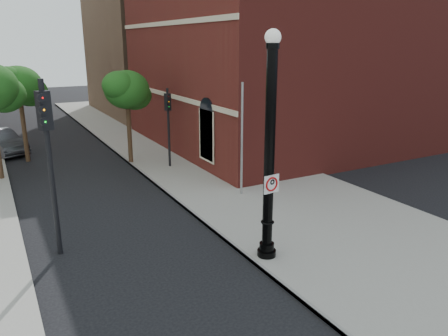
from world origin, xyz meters
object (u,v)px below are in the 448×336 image
lamppost (269,161)px  traffic_signal_right (168,115)px  no_parking_sign (272,184)px  traffic_signal_left (47,140)px  parked_car (0,142)px

lamppost → traffic_signal_right: bearing=83.9°
no_parking_sign → traffic_signal_left: traffic_signal_left is taller
lamppost → traffic_signal_left: size_ratio=1.25×
no_parking_sign → traffic_signal_right: size_ratio=0.13×
no_parking_sign → parked_car: (-6.59, 18.87, -1.79)m
traffic_signal_right → lamppost: bearing=-111.3°
traffic_signal_left → traffic_signal_right: bearing=29.7°
lamppost → no_parking_sign: (-0.02, -0.17, -0.65)m
no_parking_sign → parked_car: no_parking_sign is taller
lamppost → parked_car: size_ratio=1.55×
no_parking_sign → parked_car: size_ratio=0.13×
traffic_signal_left → traffic_signal_right: traffic_signal_left is taller
no_parking_sign → traffic_signal_right: traffic_signal_right is taller
parked_car → traffic_signal_right: bearing=-67.1°
lamppost → parked_car: lamppost is taller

